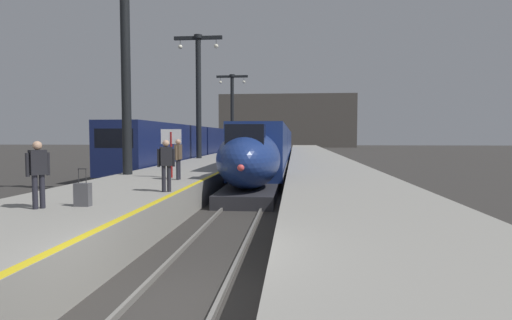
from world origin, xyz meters
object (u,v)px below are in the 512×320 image
Objects in this scene: station_column_distant at (232,105)px; passenger_mid_platform at (178,156)px; passenger_far_waiting at (166,162)px; highspeed_train_main at (275,145)px; regional_train_adjacent at (193,144)px; rolling_suitcase at (83,195)px; station_column_mid at (125,52)px; departure_info_board at (171,143)px; station_column_far at (198,85)px; passenger_near_edge at (38,169)px.

station_column_distant is 5.70× the size of passenger_mid_platform.
highspeed_train_main is at bearing 85.88° from passenger_far_waiting.
passenger_mid_platform is (5.29, -23.64, -0.09)m from regional_train_adjacent.
highspeed_train_main reaches higher than rolling_suitcase.
station_column_mid is 4.52× the size of departure_info_board.
highspeed_train_main is at bearing -57.78° from station_column_distant.
highspeed_train_main is 5.83× the size of station_column_mid.
regional_train_adjacent reaches higher than passenger_far_waiting.
passenger_mid_platform is 1.00× the size of passenger_far_waiting.
passenger_mid_platform is at bearing -79.59° from station_column_far.
departure_info_board is (0.99, 7.87, 0.52)m from passenger_near_edge.
highspeed_train_main is 5.80× the size of station_column_distant.
passenger_near_edge is at bearing -80.36° from station_column_mid.
passenger_far_waiting is at bearing -79.69° from passenger_mid_platform.
station_column_far reaches higher than passenger_far_waiting.
passenger_far_waiting is 0.80× the size of departure_info_board.
station_column_distant is at bearing 92.12° from passenger_near_edge.
departure_info_board reaches higher than passenger_far_waiting.
passenger_mid_platform is at bearing -84.99° from station_column_distant.
rolling_suitcase is (2.47, -23.45, -5.71)m from station_column_far.
regional_train_adjacent is at bearing 96.98° from passenger_near_edge.
station_column_far is at bearing -123.13° from highspeed_train_main.
passenger_near_edge is at bearing -87.88° from station_column_distant.
passenger_near_edge is 1.00× the size of passenger_mid_platform.
station_column_distant is 34.78m from departure_info_board.
passenger_mid_platform is (3.09, -35.21, -4.77)m from station_column_distant.
highspeed_train_main reaches higher than passenger_mid_platform.
station_column_far is 5.99× the size of passenger_mid_platform.
passenger_far_waiting is (3.77, -38.96, -4.77)m from station_column_distant.
passenger_far_waiting is 4.72m from departure_info_board.
departure_info_board is (-0.53, 0.78, 0.52)m from passenger_mid_platform.
station_column_far is (0.00, 14.69, 0.28)m from station_column_mid.
station_column_mid is 5.67× the size of passenger_far_waiting.
station_column_mid is 9.76× the size of rolling_suitcase.
passenger_near_edge is 7.95m from departure_info_board.
highspeed_train_main is at bearing 82.40° from departure_info_board.
station_column_mid is 5.67× the size of passenger_mid_platform.
highspeed_train_main is 26.37× the size of departure_info_board.
regional_train_adjacent is 30.65m from rolling_suitcase.
rolling_suitcase is (-1.30, -2.89, -0.69)m from passenger_far_waiting.
station_column_distant is at bearing 95.01° from passenger_mid_platform.
passenger_near_edge is 4.00m from passenger_far_waiting.
station_column_far is at bearing 99.05° from departure_info_board.
passenger_near_edge is at bearing -83.02° from regional_train_adjacent.
station_column_far is 18.40m from station_column_distant.
regional_train_adjacent is 28.03m from passenger_far_waiting.
passenger_near_edge is at bearing -123.43° from passenger_far_waiting.
regional_train_adjacent is 3.80× the size of station_column_distant.
passenger_near_edge is 1.72× the size of rolling_suitcase.
passenger_far_waiting is at bearing -94.12° from highspeed_train_main.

